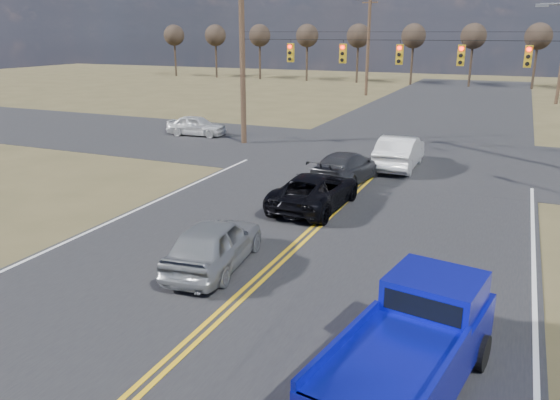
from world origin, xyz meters
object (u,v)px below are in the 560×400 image
at_px(white_car_queue, 399,152).
at_px(cross_car_west, 196,126).
at_px(pickup_truck, 412,348).
at_px(black_suv, 315,191).
at_px(dgrey_car_queue, 347,167).
at_px(silver_suv, 214,243).

bearing_deg(white_car_queue, cross_car_west, -15.38).
relative_size(pickup_truck, black_suv, 1.10).
height_order(black_suv, dgrey_car_queue, dgrey_car_queue).
bearing_deg(dgrey_car_queue, white_car_queue, -106.85).
xyz_separation_m(dgrey_car_queue, cross_car_west, (-12.14, 7.06, -0.03)).
bearing_deg(black_suv, pickup_truck, 120.93).
bearing_deg(white_car_queue, dgrey_car_queue, 64.68).
relative_size(pickup_truck, white_car_queue, 1.09).
relative_size(silver_suv, black_suv, 0.87).
distance_m(dgrey_car_queue, cross_car_west, 14.04).
bearing_deg(cross_car_west, silver_suv, -152.33).
bearing_deg(dgrey_car_queue, black_suv, 97.45).
distance_m(black_suv, cross_car_west, 16.46).
bearing_deg(pickup_truck, silver_suv, 160.36).
xyz_separation_m(white_car_queue, dgrey_car_queue, (-1.60, -3.54, -0.12)).
distance_m(black_suv, white_car_queue, 7.77).
xyz_separation_m(silver_suv, dgrey_car_queue, (0.73, 10.34, -0.04)).
xyz_separation_m(black_suv, white_car_queue, (1.60, 7.60, 0.13)).
height_order(silver_suv, white_car_queue, white_car_queue).
bearing_deg(silver_suv, cross_car_west, -63.78).
xyz_separation_m(black_suv, cross_car_west, (-12.14, 11.11, -0.03)).
bearing_deg(dgrey_car_queue, silver_suv, 93.39).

